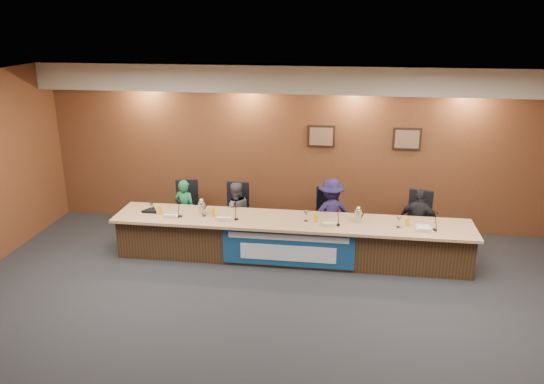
{
  "coord_description": "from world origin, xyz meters",
  "views": [
    {
      "loc": [
        0.87,
        -5.99,
        4.08
      ],
      "look_at": [
        -0.37,
        2.7,
        1.11
      ],
      "focal_mm": 35.0,
      "sensor_mm": 36.0,
      "label": 1
    }
  ],
  "objects": [
    {
      "name": "microphone_c",
      "position": [
        0.8,
        2.21,
        0.76
      ],
      "size": [
        0.07,
        0.07,
        0.02
      ],
      "primitive_type": "cylinder",
      "color": "black",
      "rests_on": "dais_top"
    },
    {
      "name": "juice_glass_c",
      "position": [
        0.43,
        2.28,
        0.82
      ],
      "size": [
        0.06,
        0.06,
        0.15
      ],
      "primitive_type": "cylinder",
      "color": "#EDA108",
      "rests_on": "dais_top"
    },
    {
      "name": "nameplate_c",
      "position": [
        0.66,
        2.11,
        0.8
      ],
      "size": [
        0.24,
        0.08,
        0.1
      ],
      "primitive_type": "cube",
      "rotation": [
        0.31,
        0.0,
        0.0
      ],
      "color": "white",
      "rests_on": "dais_top"
    },
    {
      "name": "dais_top",
      "position": [
        0.0,
        2.35,
        0.72
      ],
      "size": [
        6.1,
        0.95,
        0.05
      ],
      "primitive_type": "cube",
      "color": "tan",
      "rests_on": "dais_body"
    },
    {
      "name": "microphone_d",
      "position": [
        2.36,
        2.22,
        0.76
      ],
      "size": [
        0.07,
        0.07,
        0.02
      ],
      "primitive_type": "cylinder",
      "color": "black",
      "rests_on": "dais_top"
    },
    {
      "name": "office_chair_b",
      "position": [
        -1.09,
        3.08,
        0.48
      ],
      "size": [
        0.5,
        0.5,
        0.08
      ],
      "primitive_type": "cube",
      "rotation": [
        0.0,
        0.0,
        0.04
      ],
      "color": "black",
      "rests_on": "floor"
    },
    {
      "name": "banner_text_upper",
      "position": [
        0.0,
        1.97,
        0.58
      ],
      "size": [
        2.0,
        0.01,
        0.1
      ],
      "primitive_type": "cube",
      "color": "silver",
      "rests_on": "banner"
    },
    {
      "name": "panelist_c",
      "position": [
        0.66,
        2.98,
        0.65
      ],
      "size": [
        0.96,
        0.73,
        1.31
      ],
      "primitive_type": "imported",
      "rotation": [
        0.0,
        0.0,
        3.47
      ],
      "color": "#1B143C",
      "rests_on": "floor"
    },
    {
      "name": "banner",
      "position": [
        0.0,
        1.99,
        0.38
      ],
      "size": [
        2.2,
        0.02,
        0.65
      ],
      "primitive_type": "cube",
      "color": "navy",
      "rests_on": "dais_body"
    },
    {
      "name": "panelist_b",
      "position": [
        -1.09,
        2.98,
        0.58
      ],
      "size": [
        0.68,
        0.6,
        1.17
      ],
      "primitive_type": "imported",
      "rotation": [
        0.0,
        0.0,
        3.47
      ],
      "color": "#49494D",
      "rests_on": "floor"
    },
    {
      "name": "water_glass_d",
      "position": [
        1.79,
        2.26,
        0.84
      ],
      "size": [
        0.08,
        0.08,
        0.18
      ],
      "primitive_type": "cylinder",
      "color": "silver",
      "rests_on": "dais_top"
    },
    {
      "name": "water_glass_c",
      "position": [
        0.27,
        2.33,
        0.84
      ],
      "size": [
        0.08,
        0.08,
        0.18
      ],
      "primitive_type": "cylinder",
      "color": "silver",
      "rests_on": "dais_top"
    },
    {
      "name": "panelist_a",
      "position": [
        -2.05,
        2.98,
        0.59
      ],
      "size": [
        0.48,
        0.37,
        1.17
      ],
      "primitive_type": "imported",
      "rotation": [
        0.0,
        0.0,
        2.91
      ],
      "color": "#195E3B",
      "rests_on": "floor"
    },
    {
      "name": "juice_glass_d",
      "position": [
        1.93,
        2.33,
        0.82
      ],
      "size": [
        0.06,
        0.06,
        0.15
      ],
      "primitive_type": "cylinder",
      "color": "#EDA108",
      "rests_on": "dais_top"
    },
    {
      "name": "wall_photo_right",
      "position": [
        2.0,
        3.97,
        1.85
      ],
      "size": [
        0.52,
        0.04,
        0.42
      ],
      "primitive_type": "cube",
      "color": "black",
      "rests_on": "wall_back"
    },
    {
      "name": "office_chair_a",
      "position": [
        -2.05,
        3.08,
        0.48
      ],
      "size": [
        0.56,
        0.56,
        0.08
      ],
      "primitive_type": "cube",
      "rotation": [
        0.0,
        0.0,
        0.2
      ],
      "color": "black",
      "rests_on": "floor"
    },
    {
      "name": "floor",
      "position": [
        0.0,
        0.0,
        0.0
      ],
      "size": [
        10.0,
        10.0,
        0.0
      ],
      "primitive_type": "plane",
      "color": "black",
      "rests_on": "ground"
    },
    {
      "name": "office_chair_c",
      "position": [
        0.66,
        3.08,
        0.48
      ],
      "size": [
        0.62,
        0.62,
        0.08
      ],
      "primitive_type": "cube",
      "rotation": [
        0.0,
        0.0,
        0.37
      ],
      "color": "black",
      "rests_on": "floor"
    },
    {
      "name": "dais_body",
      "position": [
        0.0,
        2.4,
        0.35
      ],
      "size": [
        6.0,
        0.8,
        0.7
      ],
      "primitive_type": "cube",
      "color": "#3D2815",
      "rests_on": "floor"
    },
    {
      "name": "microphone_a",
      "position": [
        -1.9,
        2.22,
        0.76
      ],
      "size": [
        0.07,
        0.07,
        0.02
      ],
      "primitive_type": "cylinder",
      "color": "black",
      "rests_on": "dais_top"
    },
    {
      "name": "panelist_d",
      "position": [
        2.2,
        2.98,
        0.6
      ],
      "size": [
        0.75,
        0.45,
        1.2
      ],
      "primitive_type": "imported",
      "rotation": [
        0.0,
        0.0,
        2.91
      ],
      "color": "black",
      "rests_on": "floor"
    },
    {
      "name": "nameplate_a",
      "position": [
        -2.05,
        2.1,
        0.8
      ],
      "size": [
        0.24,
        0.08,
        0.1
      ],
      "primitive_type": "cube",
      "rotation": [
        0.31,
        0.0,
        0.0
      ],
      "color": "white",
      "rests_on": "dais_top"
    },
    {
      "name": "nameplate_b",
      "position": [
        -1.12,
        2.11,
        0.8
      ],
      "size": [
        0.24,
        0.08,
        0.1
      ],
      "primitive_type": "cube",
      "rotation": [
        0.31,
        0.0,
        0.0
      ],
      "color": "white",
      "rests_on": "dais_top"
    },
    {
      "name": "juice_glass_b",
      "position": [
        -1.34,
        2.31,
        0.82
      ],
      "size": [
        0.06,
        0.06,
        0.15
      ],
      "primitive_type": "cylinder",
      "color": "#EDA108",
      "rests_on": "dais_top"
    },
    {
      "name": "carafe_right",
      "position": [
        1.13,
        2.39,
        0.86
      ],
      "size": [
        0.12,
        0.12,
        0.22
      ],
      "primitive_type": "cylinder",
      "color": "silver",
      "rests_on": "dais_top"
    },
    {
      "name": "office_chair_d",
      "position": [
        2.2,
        3.08,
        0.48
      ],
      "size": [
        0.58,
        0.58,
        0.08
      ],
      "primitive_type": "cube",
      "rotation": [
        0.0,
        0.0,
        -0.25
      ],
      "color": "black",
      "rests_on": "floor"
    },
    {
      "name": "banner_text_lower",
      "position": [
        0.0,
        1.97,
        0.3
      ],
      "size": [
        1.6,
        0.01,
        0.28
      ],
      "primitive_type": "cube",
      "color": "silver",
      "rests_on": "banner"
    },
    {
      "name": "carafe_left",
      "position": [
        -1.57,
        2.41,
        0.86
      ],
      "size": [
        0.12,
        0.12,
        0.22
      ],
      "primitive_type": "cylinder",
      "color": "silver",
      "rests_on": "dais_top"
    },
    {
      "name": "wall_back",
      "position": [
        0.0,
        4.0,
        1.6
      ],
      "size": [
        10.0,
        0.04,
        3.2
      ],
      "primitive_type": "cube",
      "color": "brown",
      "rests_on": "floor"
    },
    {
      "name": "speakerphone",
      "position": [
        -2.49,
        2.37,
        0.78
      ],
      "size": [
        0.32,
        0.32,
        0.05
      ],
      "primitive_type": "cylinder",
      "color": "black",
      "rests_on": "dais_top"
    },
    {
      "name": "juice_glass_a",
      "position": [
        -2.27,
        2.28,
        0.82
      ],
      "size": [
        0.06,
        0.06,
        0.15
      ],
      "primitive_type": "cylinder",
      "color": "#EDA108",
      "rests_on": "dais_top"
    },
    {
      "name": "wall_photo_left",
      "position": [
        0.4,
        3.97,
        1.85
      ],
      "size": [
        0.52,
        0.04,
        0.42
      ],
      "primitive_type": "cube",
      "color": "black",
      "rests_on": "wall_back"
    },
    {
      "name": "water_glass_b",
      "position": [
        -1.5,
        2.31,
        0.84
      ],
      "size": [
        0.08,
        0.08,
        0.18
      ],
      "primitive_type": "cylinder",
      "color": "silver",
      "rests_on": "dais_top"
    },
    {
      "name": "paper_stack",
      "position": [
        2.21,
        2.3,
        0.75
      ],
      "size": [
        0.26,
        0.33,
        0.01
      ],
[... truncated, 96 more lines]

